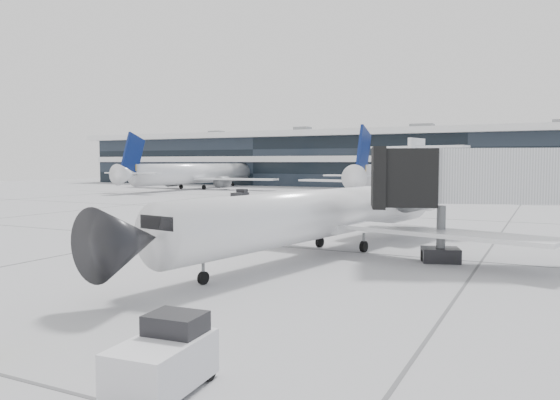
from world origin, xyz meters
The scene contains 8 objects.
ground centered at (0.00, 0.00, 0.00)m, with size 220.00×220.00×0.00m, color gray.
terminal centered at (0.00, 82.00, 5.00)m, with size 170.00×22.00×10.00m, color black.
bg_jet_left centered at (-45.00, 55.00, 0.00)m, with size 32.00×40.00×9.60m, color white, non-canonical shape.
bg_jet_center centered at (-8.00, 55.00, 0.00)m, with size 32.00×40.00×9.60m, color white, non-canonical shape.
regional_jet centered at (2.33, -0.48, 2.25)m, with size 22.78×28.41×6.58m.
baggage_tug centered at (5.61, -18.98, 0.70)m, with size 1.64×2.55×1.56m.
traffic_cone centered at (0.88, 14.27, 0.27)m, with size 0.43×0.43×0.57m.
far_tug centered at (-22.04, 31.09, 0.67)m, with size 1.38×2.34×1.49m.
Camera 1 is at (12.92, -28.13, 4.91)m, focal length 35.00 mm.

